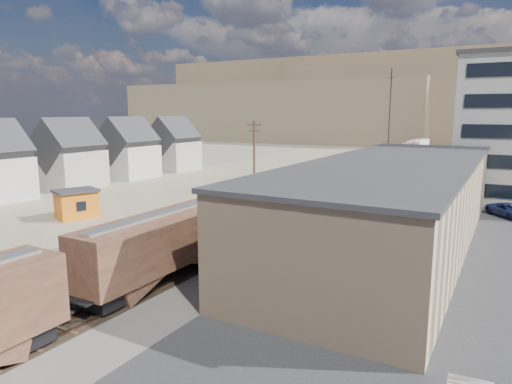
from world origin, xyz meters
The scene contains 13 objects.
ground centered at (0.00, 0.00, 0.00)m, with size 300.00×300.00×0.00m, color #6B6356.
ballast_bed centered at (0.00, 50.00, 0.03)m, with size 18.00×200.00×0.06m, color #4C4742.
dirt_yard centered at (-20.00, 40.00, 0.01)m, with size 24.00×180.00×0.03m, color #756950.
asphalt_lot centered at (22.00, 35.00, 0.02)m, with size 26.00×120.00×0.04m, color #232326.
rail_tracks centered at (-0.55, 50.00, 0.11)m, with size 11.40×200.00×0.24m.
freight_train centered at (3.80, 46.00, 2.79)m, with size 3.00×119.74×4.46m.
warehouse centered at (14.98, 25.00, 3.65)m, with size 12.40×40.40×7.25m.
utility_pole_north centered at (-8.50, 42.00, 5.30)m, with size 2.20×0.32×10.00m.
radio_mast centered at (6.00, 60.00, 9.12)m, with size 1.20×0.16×18.00m.
townhouse_row centered at (-34.00, 25.00, 4.34)m, with size 8.15×68.16×10.47m.
hills_north centered at (0.17, 167.92, 14.10)m, with size 265.00×80.00×32.00m.
maintenance_shed centered at (-16.59, 17.83, 1.60)m, with size 4.59×5.15×3.12m.
parked_car_blue centered at (23.72, 41.03, 0.72)m, with size 2.38×5.15×1.43m, color navy.
Camera 1 is at (23.49, -14.28, 11.25)m, focal length 32.00 mm.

